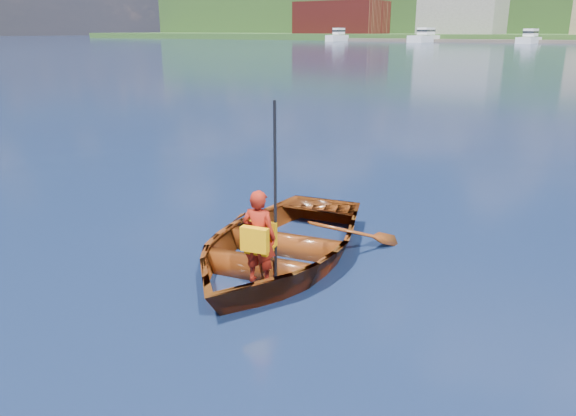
# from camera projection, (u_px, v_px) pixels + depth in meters

# --- Properties ---
(ground) EXTENTS (600.00, 600.00, 0.00)m
(ground) POSITION_uv_depth(u_px,v_px,m) (310.00, 265.00, 7.66)
(ground) COLOR #0E2D43
(ground) RESTS_ON ground
(rowboat) EXTENTS (3.55, 4.45, 0.82)m
(rowboat) POSITION_uv_depth(u_px,v_px,m) (278.00, 244.00, 7.70)
(rowboat) COLOR brown
(rowboat) RESTS_ON ground
(child_paddler) EXTENTS (0.47, 0.40, 2.21)m
(child_paddler) POSITION_uv_depth(u_px,v_px,m) (259.00, 237.00, 6.73)
(child_paddler) COLOR #9D1D0F
(child_paddler) RESTS_ON ground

